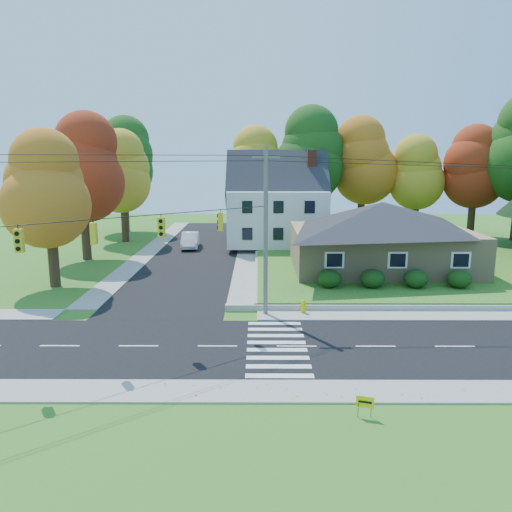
# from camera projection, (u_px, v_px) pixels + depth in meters

# --- Properties ---
(ground) EXTENTS (120.00, 120.00, 0.00)m
(ground) POSITION_uv_depth(u_px,v_px,m) (296.00, 347.00, 25.19)
(ground) COLOR #3D7923
(road_main) EXTENTS (90.00, 8.00, 0.02)m
(road_main) POSITION_uv_depth(u_px,v_px,m) (296.00, 346.00, 25.19)
(road_main) COLOR black
(road_main) RESTS_ON ground
(road_cross) EXTENTS (8.00, 44.00, 0.02)m
(road_cross) POSITION_uv_depth(u_px,v_px,m) (199.00, 251.00, 50.72)
(road_cross) COLOR black
(road_cross) RESTS_ON ground
(sidewalk_north) EXTENTS (90.00, 2.00, 0.08)m
(sidewalk_north) POSITION_uv_depth(u_px,v_px,m) (290.00, 315.00, 30.08)
(sidewalk_north) COLOR #9C9A90
(sidewalk_north) RESTS_ON ground
(sidewalk_south) EXTENTS (90.00, 2.00, 0.08)m
(sidewalk_south) POSITION_uv_depth(u_px,v_px,m) (306.00, 391.00, 20.28)
(sidewalk_south) COLOR #9C9A90
(sidewalk_south) RESTS_ON ground
(lawn) EXTENTS (30.00, 30.00, 0.50)m
(lawn) POSITION_uv_depth(u_px,v_px,m) (421.00, 259.00, 45.68)
(lawn) COLOR #3D7923
(lawn) RESTS_ON ground
(ranch_house) EXTENTS (14.60, 10.60, 5.40)m
(ranch_house) POSITION_uv_depth(u_px,v_px,m) (381.00, 235.00, 40.21)
(ranch_house) COLOR tan
(ranch_house) RESTS_ON lawn
(colonial_house) EXTENTS (10.40, 8.40, 9.60)m
(colonial_house) POSITION_uv_depth(u_px,v_px,m) (277.00, 204.00, 51.76)
(colonial_house) COLOR silver
(colonial_house) RESTS_ON lawn
(hedge_row) EXTENTS (10.70, 1.70, 1.27)m
(hedge_row) POSITION_uv_depth(u_px,v_px,m) (394.00, 279.00, 34.55)
(hedge_row) COLOR #163A10
(hedge_row) RESTS_ON lawn
(traffic_infrastructure) EXTENTS (38.10, 10.66, 10.00)m
(traffic_infrastructure) POSITION_uv_depth(u_px,v_px,m) (293.00, 242.00, 25.51)
(traffic_infrastructure) COLOR #666059
(traffic_infrastructure) RESTS_ON ground
(tree_lot_0) EXTENTS (6.72, 6.72, 12.51)m
(tree_lot_0) POSITION_uv_depth(u_px,v_px,m) (258.00, 167.00, 56.93)
(tree_lot_0) COLOR #3F2A19
(tree_lot_0) RESTS_ON lawn
(tree_lot_1) EXTENTS (7.84, 7.84, 14.60)m
(tree_lot_1) POSITION_uv_depth(u_px,v_px,m) (311.00, 155.00, 55.67)
(tree_lot_1) COLOR #3F2A19
(tree_lot_1) RESTS_ON lawn
(tree_lot_2) EXTENTS (7.28, 7.28, 13.56)m
(tree_lot_2) POSITION_uv_depth(u_px,v_px,m) (363.00, 161.00, 56.75)
(tree_lot_2) COLOR #3F2A19
(tree_lot_2) RESTS_ON lawn
(tree_lot_3) EXTENTS (6.16, 6.16, 11.47)m
(tree_lot_3) POSITION_uv_depth(u_px,v_px,m) (418.00, 173.00, 56.00)
(tree_lot_3) COLOR #3F2A19
(tree_lot_3) RESTS_ON lawn
(tree_lot_4) EXTENTS (6.72, 6.72, 12.51)m
(tree_lot_4) POSITION_uv_depth(u_px,v_px,m) (475.00, 167.00, 54.86)
(tree_lot_4) COLOR #3F2A19
(tree_lot_4) RESTS_ON lawn
(tree_west_0) EXTENTS (6.16, 6.16, 11.47)m
(tree_west_0) POSITION_uv_depth(u_px,v_px,m) (48.00, 189.00, 35.64)
(tree_west_0) COLOR #3F2A19
(tree_west_0) RESTS_ON ground
(tree_west_1) EXTENTS (7.28, 7.28, 13.56)m
(tree_west_1) POSITION_uv_depth(u_px,v_px,m) (81.00, 168.00, 45.20)
(tree_west_1) COLOR #3F2A19
(tree_west_1) RESTS_ON ground
(tree_west_2) EXTENTS (6.72, 6.72, 12.51)m
(tree_west_2) POSITION_uv_depth(u_px,v_px,m) (122.00, 172.00, 55.13)
(tree_west_2) COLOR #3F2A19
(tree_west_2) RESTS_ON ground
(tree_west_3) EXTENTS (7.84, 7.84, 14.60)m
(tree_west_3) POSITION_uv_depth(u_px,v_px,m) (123.00, 160.00, 62.73)
(tree_west_3) COLOR #3F2A19
(tree_west_3) RESTS_ON ground
(white_car) EXTENTS (2.05, 5.01, 1.61)m
(white_car) POSITION_uv_depth(u_px,v_px,m) (190.00, 240.00, 52.40)
(white_car) COLOR silver
(white_car) RESTS_ON road_cross
(fire_hydrant) EXTENTS (0.50, 0.39, 0.88)m
(fire_hydrant) POSITION_uv_depth(u_px,v_px,m) (303.00, 307.00, 30.41)
(fire_hydrant) COLOR #D5C200
(fire_hydrant) RESTS_ON ground
(yard_sign) EXTENTS (0.64, 0.21, 0.82)m
(yard_sign) POSITION_uv_depth(u_px,v_px,m) (365.00, 402.00, 18.24)
(yard_sign) COLOR black
(yard_sign) RESTS_ON ground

